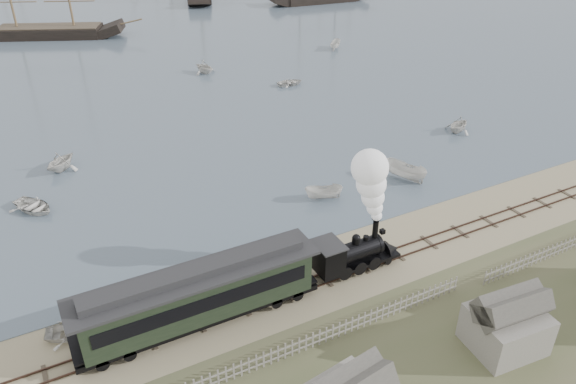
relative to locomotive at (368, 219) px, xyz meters
name	(u,v)px	position (x,y,z in m)	size (l,w,h in m)	color
ground	(358,247)	(0.83, 2.00, -3.92)	(600.00, 600.00, 0.00)	tan
rail_track	(374,262)	(0.83, 0.00, -3.88)	(120.00, 1.80, 0.16)	#3B2720
picket_fence_west	(333,339)	(-5.67, -5.00, -3.92)	(19.00, 0.10, 1.20)	gray
picket_fence_east	(561,254)	(13.33, -5.50, -3.92)	(15.00, 0.10, 1.20)	gray
shed_mid	(501,345)	(2.83, -10.00, -3.92)	(4.00, 3.50, 3.60)	gray
locomotive	(368,219)	(0.00, 0.00, 0.00)	(6.78, 2.53, 8.46)	black
passenger_coach	(198,294)	(-12.09, 0.00, -1.62)	(15.07, 2.91, 3.66)	black
beached_dinghy	(76,330)	(-19.04, 2.51, -3.55)	(3.50, 2.50, 0.72)	silver
rowboat_0	(33,206)	(-19.60, 18.34, -3.45)	(3.89, 2.78, 0.81)	silver
rowboat_1	(60,161)	(-16.50, 24.57, -2.94)	(3.49, 3.01, 1.84)	silver
rowboat_2	(405,171)	(10.12, 8.52, -3.08)	(4.02, 1.51, 1.55)	silver
rowboat_3	(290,82)	(12.58, 34.71, -3.51)	(3.35, 2.39, 0.69)	silver
rowboat_4	(459,124)	(21.41, 14.06, -3.02)	(3.19, 2.75, 1.68)	silver
rowboat_5	(335,45)	(25.90, 45.41, -3.23)	(3.26, 1.22, 1.26)	silver
rowboat_7	(204,67)	(4.64, 44.09, -2.97)	(3.35, 2.89, 1.77)	silver
rowboat_8	(324,193)	(2.01, 8.91, -3.23)	(3.24, 1.22, 1.25)	silver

